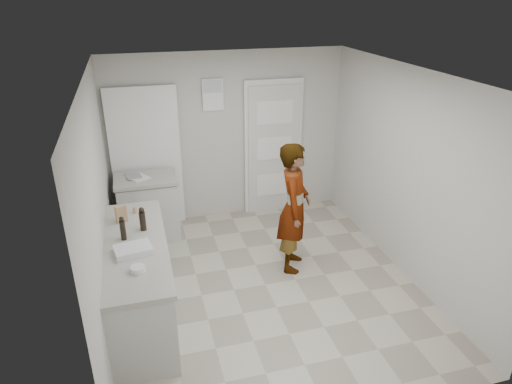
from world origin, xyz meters
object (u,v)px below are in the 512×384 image
object	(u,v)px
oil_cruet_b	(123,229)
baking_dish	(133,250)
cake_mix_box	(121,214)
person	(294,208)
egg_bowl	(138,269)
oil_cruet_a	(142,219)
spice_jar	(135,210)

from	to	relation	value
oil_cruet_b	baking_dish	xyz separation A→B (m)	(0.08, -0.29, -0.10)
cake_mix_box	oil_cruet_b	distance (m)	0.40
person	oil_cruet_b	world-z (taller)	person
oil_cruet_b	egg_bowl	xyz separation A→B (m)	(0.11, -0.63, -0.10)
oil_cruet_a	egg_bowl	xyz separation A→B (m)	(-0.09, -0.78, -0.10)
egg_bowl	oil_cruet_b	bearing A→B (deg)	100.25
oil_cruet_b	oil_cruet_a	bearing A→B (deg)	35.94
cake_mix_box	baking_dish	distance (m)	0.69
person	egg_bowl	size ratio (longest dim) A/B	12.30
egg_bowl	spice_jar	bearing A→B (deg)	89.03
cake_mix_box	egg_bowl	xyz separation A→B (m)	(0.13, -1.03, -0.07)
person	egg_bowl	bearing A→B (deg)	142.83
spice_jar	baking_dish	xyz separation A→B (m)	(-0.05, -0.87, -0.01)
oil_cruet_b	cake_mix_box	bearing A→B (deg)	92.44
person	oil_cruet_b	distance (m)	2.05
spice_jar	egg_bowl	xyz separation A→B (m)	(-0.02, -1.22, -0.01)
oil_cruet_b	person	bearing A→B (deg)	11.32
oil_cruet_a	spice_jar	bearing A→B (deg)	98.90
cake_mix_box	spice_jar	distance (m)	0.25
oil_cruet_a	oil_cruet_b	world-z (taller)	oil_cruet_a
spice_jar	person	bearing A→B (deg)	-5.62
cake_mix_box	spice_jar	world-z (taller)	cake_mix_box
baking_dish	egg_bowl	xyz separation A→B (m)	(0.03, -0.35, -0.00)
spice_jar	oil_cruet_a	size ratio (longest dim) A/B	0.29
person	spice_jar	xyz separation A→B (m)	(-1.87, 0.18, 0.14)
cake_mix_box	oil_cruet_b	size ratio (longest dim) A/B	0.74
person	spice_jar	size ratio (longest dim) A/B	21.45
oil_cruet_b	egg_bowl	world-z (taller)	oil_cruet_b
cake_mix_box	spice_jar	size ratio (longest dim) A/B	2.50
cake_mix_box	egg_bowl	bearing A→B (deg)	-104.90
baking_dish	egg_bowl	size ratio (longest dim) A/B	2.90
person	oil_cruet_b	bearing A→B (deg)	125.46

